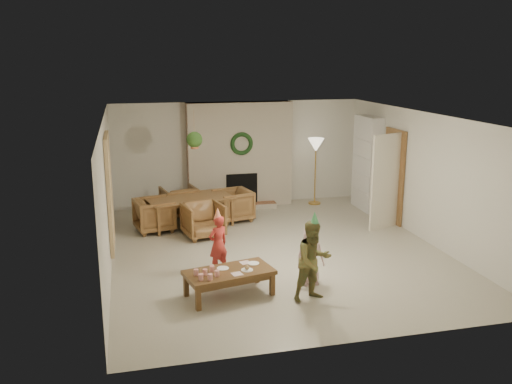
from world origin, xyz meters
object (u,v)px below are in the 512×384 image
object	(u,v)px
dining_chair_far	(179,202)
child_plaid	(313,261)
dining_chair_right	(233,205)
dining_table	(191,212)
dining_chair_left	(155,215)
coffee_table_top	(229,272)
child_red	(218,244)
child_pink	(310,256)
dining_chair_near	(203,220)

from	to	relation	value
dining_chair_far	child_plaid	distance (m)	5.06
dining_chair_far	dining_chair_right	distance (m)	1.26
dining_table	child_plaid	world-z (taller)	child_plaid
dining_table	dining_chair_left	xyz separation A→B (m)	(-0.77, -0.16, 0.03)
dining_table	dining_chair_left	bearing A→B (deg)	180.00
dining_table	dining_chair_left	size ratio (longest dim) A/B	2.34
dining_chair_far	coffee_table_top	distance (m)	4.41
child_red	child_pink	world-z (taller)	child_red
dining_chair_near	dining_chair_right	xyz separation A→B (m)	(0.80, 0.97, 0.00)
dining_table	dining_chair_left	world-z (taller)	dining_chair_left
dining_table	child_plaid	xyz separation A→B (m)	(1.33, -4.06, 0.30)
child_red	dining_chair_near	bearing A→B (deg)	-116.26
dining_chair_left	child_pink	bearing A→B (deg)	-157.79
dining_chair_near	child_pink	world-z (taller)	child_pink
dining_chair_left	dining_chair_right	bearing A→B (deg)	-90.00
dining_table	dining_chair_right	bearing A→B (deg)	-0.00
dining_chair_right	child_plaid	size ratio (longest dim) A/B	0.62
child_plaid	coffee_table_top	bearing A→B (deg)	146.90
dining_chair_far	dining_chair_left	bearing A→B (deg)	45.00
dining_chair_far	child_plaid	bearing A→B (deg)	95.27
child_red	child_pink	size ratio (longest dim) A/B	1.06
dining_table	child_pink	world-z (taller)	child_pink
dining_chair_near	child_red	bearing A→B (deg)	-102.64
dining_chair_near	child_plaid	world-z (taller)	child_plaid
dining_chair_far	dining_chair_right	xyz separation A→B (m)	(1.12, -0.57, 0.00)
child_pink	dining_chair_right	bearing A→B (deg)	94.79
child_plaid	child_red	bearing A→B (deg)	117.39
dining_table	dining_chair_near	world-z (taller)	dining_chair_near
child_red	coffee_table_top	bearing A→B (deg)	64.67
coffee_table_top	child_pink	distance (m)	1.35
dining_chair_near	dining_chair_left	size ratio (longest dim) A/B	1.00
dining_chair_right	child_red	size ratio (longest dim) A/B	0.77
dining_chair_left	child_red	xyz separation A→B (m)	(0.90, -2.52, 0.15)
child_pink	dining_chair_near	bearing A→B (deg)	112.70
dining_chair_far	dining_chair_right	size ratio (longest dim) A/B	1.00
dining_chair_far	child_pink	size ratio (longest dim) A/B	0.81
dining_chair_near	dining_chair_far	world-z (taller)	same
dining_chair_far	child_pink	distance (m)	4.56
dining_chair_right	coffee_table_top	distance (m)	3.92
child_red	child_pink	xyz separation A→B (m)	(1.34, -0.80, -0.03)
dining_chair_near	child_pink	distance (m)	3.02
dining_table	coffee_table_top	xyz separation A→B (m)	(0.14, -3.63, 0.06)
child_plaid	child_pink	distance (m)	0.61
child_pink	dining_chair_far	bearing A→B (deg)	107.91
dining_chair_far	child_pink	xyz separation A→B (m)	(1.64, -4.25, 0.12)
dining_chair_right	child_pink	world-z (taller)	child_pink
dining_table	child_red	distance (m)	2.69
coffee_table_top	child_red	world-z (taller)	child_red
dining_table	dining_chair_right	world-z (taller)	dining_chair_right
dining_table	child_pink	xyz separation A→B (m)	(1.48, -3.48, 0.16)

